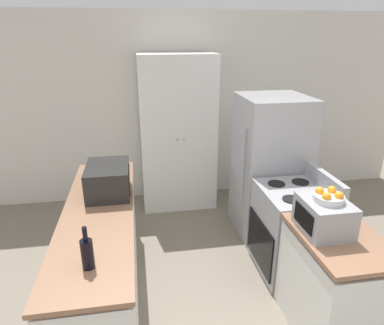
# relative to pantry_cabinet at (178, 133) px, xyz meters

# --- Properties ---
(wall_back) EXTENTS (7.00, 0.06, 2.60)m
(wall_back) POSITION_rel_pantry_cabinet_xyz_m (-0.00, 0.34, 0.26)
(wall_back) COLOR silver
(wall_back) RESTS_ON ground_plane
(counter_left) EXTENTS (0.60, 2.29, 0.89)m
(counter_left) POSITION_rel_pantry_cabinet_xyz_m (-0.91, -1.75, -0.61)
(counter_left) COLOR silver
(counter_left) RESTS_ON ground_plane
(counter_right) EXTENTS (0.60, 0.83, 0.89)m
(counter_right) POSITION_rel_pantry_cabinet_xyz_m (0.91, -2.48, -0.61)
(counter_right) COLOR silver
(counter_right) RESTS_ON ground_plane
(pantry_cabinet) EXTENTS (1.00, 0.60, 2.07)m
(pantry_cabinet) POSITION_rel_pantry_cabinet_xyz_m (0.00, 0.00, 0.00)
(pantry_cabinet) COLOR white
(pantry_cabinet) RESTS_ON ground_plane
(stove) EXTENTS (0.66, 0.73, 1.05)m
(stove) POSITION_rel_pantry_cabinet_xyz_m (0.93, -1.68, -0.59)
(stove) COLOR #9E9EA3
(stove) RESTS_ON ground_plane
(refrigerator) EXTENTS (0.77, 0.79, 1.66)m
(refrigerator) POSITION_rel_pantry_cabinet_xyz_m (0.98, -0.88, -0.21)
(refrigerator) COLOR #A3A3A8
(refrigerator) RESTS_ON ground_plane
(microwave) EXTENTS (0.40, 0.53, 0.28)m
(microwave) POSITION_rel_pantry_cabinet_xyz_m (-0.84, -1.43, -0.01)
(microwave) COLOR black
(microwave) RESTS_ON counter_left
(wine_bottle) EXTENTS (0.08, 0.08, 0.30)m
(wine_bottle) POSITION_rel_pantry_cabinet_xyz_m (-0.90, -2.54, -0.04)
(wine_bottle) COLOR black
(wine_bottle) RESTS_ON counter_left
(toaster_oven) EXTENTS (0.33, 0.40, 0.26)m
(toaster_oven) POSITION_rel_pantry_cabinet_xyz_m (0.80, -2.38, -0.02)
(toaster_oven) COLOR #939399
(toaster_oven) RESTS_ON counter_right
(fruit_bowl) EXTENTS (0.22, 0.22, 0.10)m
(fruit_bowl) POSITION_rel_pantry_cabinet_xyz_m (0.81, -2.39, 0.14)
(fruit_bowl) COLOR silver
(fruit_bowl) RESTS_ON toaster_oven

